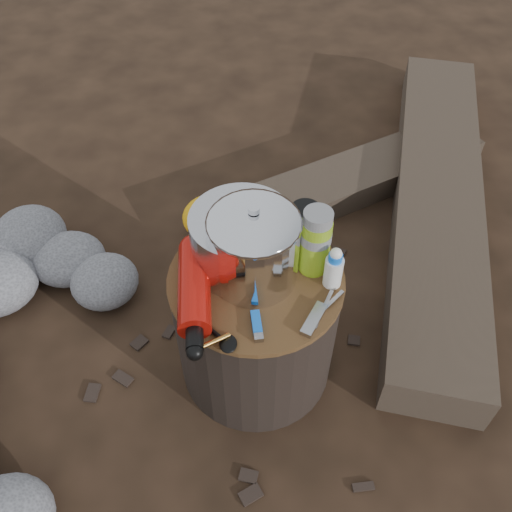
{
  "coord_description": "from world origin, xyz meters",
  "views": [
    {
      "loc": [
        -0.02,
        -0.86,
        1.44
      ],
      "look_at": [
        0.0,
        0.0,
        0.48
      ],
      "focal_mm": 38.65,
      "sensor_mm": 36.0,
      "label": 1
    }
  ],
  "objects_px": {
    "stump": "(256,325)",
    "camping_pot": "(254,245)",
    "log_main": "(437,195)",
    "thermos": "(315,242)",
    "fuel_bottle": "(194,288)",
    "travel_mug": "(304,223)"
  },
  "relations": [
    {
      "from": "thermos",
      "to": "camping_pot",
      "type": "bearing_deg",
      "value": -171.72
    },
    {
      "from": "thermos",
      "to": "travel_mug",
      "type": "height_order",
      "value": "thermos"
    },
    {
      "from": "camping_pot",
      "to": "thermos",
      "type": "bearing_deg",
      "value": 8.28
    },
    {
      "from": "log_main",
      "to": "fuel_bottle",
      "type": "height_order",
      "value": "fuel_bottle"
    },
    {
      "from": "log_main",
      "to": "camping_pot",
      "type": "distance_m",
      "value": 1.03
    },
    {
      "from": "log_main",
      "to": "travel_mug",
      "type": "relative_size",
      "value": 16.57
    },
    {
      "from": "camping_pot",
      "to": "log_main",
      "type": "bearing_deg",
      "value": 42.99
    },
    {
      "from": "camping_pot",
      "to": "thermos",
      "type": "xyz_separation_m",
      "value": [
        0.15,
        0.02,
        -0.02
      ]
    },
    {
      "from": "stump",
      "to": "travel_mug",
      "type": "height_order",
      "value": "travel_mug"
    },
    {
      "from": "stump",
      "to": "log_main",
      "type": "relative_size",
      "value": 0.25
    },
    {
      "from": "stump",
      "to": "camping_pot",
      "type": "xyz_separation_m",
      "value": [
        -0.0,
        0.01,
        0.31
      ]
    },
    {
      "from": "stump",
      "to": "thermos",
      "type": "height_order",
      "value": "thermos"
    },
    {
      "from": "thermos",
      "to": "fuel_bottle",
      "type": "bearing_deg",
      "value": -162.41
    },
    {
      "from": "fuel_bottle",
      "to": "log_main",
      "type": "bearing_deg",
      "value": 37.28
    },
    {
      "from": "camping_pot",
      "to": "thermos",
      "type": "distance_m",
      "value": 0.15
    },
    {
      "from": "stump",
      "to": "fuel_bottle",
      "type": "bearing_deg",
      "value": -158.44
    },
    {
      "from": "fuel_bottle",
      "to": "travel_mug",
      "type": "height_order",
      "value": "travel_mug"
    },
    {
      "from": "fuel_bottle",
      "to": "camping_pot",
      "type": "bearing_deg",
      "value": 23.02
    },
    {
      "from": "camping_pot",
      "to": "fuel_bottle",
      "type": "xyz_separation_m",
      "value": [
        -0.14,
        -0.07,
        -0.07
      ]
    },
    {
      "from": "fuel_bottle",
      "to": "thermos",
      "type": "height_order",
      "value": "thermos"
    },
    {
      "from": "log_main",
      "to": "thermos",
      "type": "bearing_deg",
      "value": -117.34
    },
    {
      "from": "camping_pot",
      "to": "thermos",
      "type": "relative_size",
      "value": 1.17
    }
  ]
}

